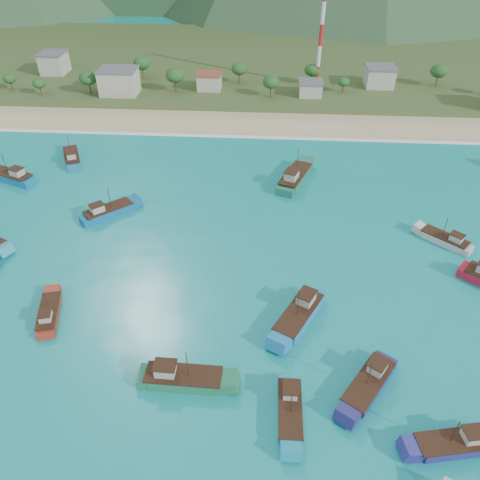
# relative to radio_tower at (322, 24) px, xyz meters

# --- Properties ---
(ground) EXTENTS (600.00, 600.00, 0.00)m
(ground) POSITION_rel_radio_tower_xyz_m (-27.23, -108.00, -20.74)
(ground) COLOR #0B807B
(ground) RESTS_ON ground
(beach) EXTENTS (400.00, 18.00, 1.20)m
(beach) POSITION_rel_radio_tower_xyz_m (-27.23, -29.00, -20.74)
(beach) COLOR beige
(beach) RESTS_ON ground
(land) EXTENTS (400.00, 110.00, 2.40)m
(land) POSITION_rel_radio_tower_xyz_m (-27.23, 32.00, -20.74)
(land) COLOR #385123
(land) RESTS_ON ground
(surf_line) EXTENTS (400.00, 2.50, 0.08)m
(surf_line) POSITION_rel_radio_tower_xyz_m (-27.23, -38.50, -20.74)
(surf_line) COLOR white
(surf_line) RESTS_ON ground
(village) EXTENTS (209.17, 33.25, 7.42)m
(village) POSITION_rel_radio_tower_xyz_m (-27.46, -6.79, -15.94)
(village) COLOR beige
(village) RESTS_ON ground
(vegetation) EXTENTS (277.94, 25.75, 9.02)m
(vegetation) POSITION_rel_radio_tower_xyz_m (-21.17, -4.63, -15.55)
(vegetation) COLOR #235623
(vegetation) RESTS_ON ground
(radio_tower) EXTENTS (1.20, 1.20, 38.28)m
(radio_tower) POSITION_rel_radio_tower_xyz_m (0.00, 0.00, 0.00)
(radio_tower) COLOR red
(radio_tower) RESTS_ON ground
(boat_0) EXTENTS (9.21, 8.43, 5.71)m
(boat_0) POSITION_rel_radio_tower_xyz_m (19.10, -84.34, -20.09)
(boat_0) COLOR beige
(boat_0) RESTS_ON ground
(boat_7) EXTENTS (5.00, 9.63, 5.46)m
(boat_7) POSITION_rel_radio_tower_xyz_m (-48.08, -108.29, -20.14)
(boat_7) COLOR maroon
(boat_7) RESTS_ON ground
(boat_9) EXTENTS (8.93, 12.50, 7.23)m
(boat_9) POSITION_rel_radio_tower_xyz_m (-9.22, -106.10, -19.82)
(boat_9) COLOR #1E79BA
(boat_9) RESTS_ON ground
(boat_11) EXTENTS (10.43, 9.80, 6.54)m
(boat_11) POSITION_rel_radio_tower_xyz_m (-47.41, -79.26, -19.94)
(boat_11) COLOR #10609A
(boat_11) RESTS_ON ground
(boat_14) EXTENTS (11.66, 3.69, 6.85)m
(boat_14) POSITION_rel_radio_tower_xyz_m (-25.34, -118.96, -19.89)
(boat_14) COLOR #227852
(boat_14) RESTS_ON ground
(boat_15) EXTENTS (12.37, 7.74, 7.04)m
(boat_15) POSITION_rel_radio_tower_xyz_m (-73.70, -66.46, -19.85)
(boat_15) COLOR #0E6CA4
(boat_15) RESTS_ON ground
(boat_17) EXTENTS (10.61, 4.89, 6.04)m
(boat_17) POSITION_rel_radio_tower_xyz_m (8.60, -125.92, -20.03)
(boat_17) COLOR navy
(boat_17) RESTS_ON ground
(boat_18) EXTENTS (7.62, 11.54, 6.60)m
(boat_18) POSITION_rel_radio_tower_xyz_m (-63.43, -55.93, -19.93)
(boat_18) COLOR teal
(boat_18) RESTS_ON ground
(boat_21) EXTENTS (8.74, 14.39, 8.18)m
(boat_21) POSITION_rel_radio_tower_xyz_m (-8.77, -63.09, -19.64)
(boat_21) COLOR #1F6A51
(boat_21) RESTS_ON ground
(boat_23) EXTENTS (2.94, 9.85, 5.82)m
(boat_23) POSITION_rel_radio_tower_xyz_m (-10.94, -122.62, -20.07)
(boat_23) COLOR #1991B6
(boat_23) RESTS_ON ground
(boat_24) EXTENTS (8.98, 10.94, 6.53)m
(boat_24) POSITION_rel_radio_tower_xyz_m (-0.35, -118.06, -19.94)
(boat_24) COLOR navy
(boat_24) RESTS_ON ground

